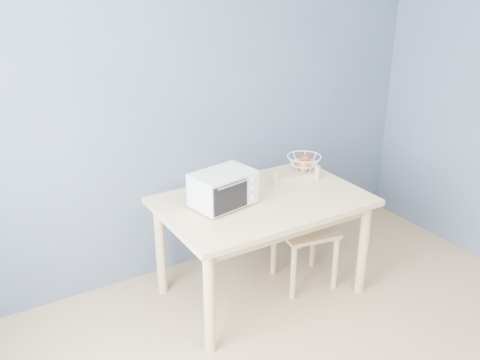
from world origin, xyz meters
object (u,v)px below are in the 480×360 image
toaster_oven (221,189)px  dining_chair (303,230)px  fruit_basket (304,163)px  dining_table (263,212)px

toaster_oven → dining_chair: size_ratio=0.53×
toaster_oven → dining_chair: toaster_oven is taller
toaster_oven → fruit_basket: (0.85, 0.22, -0.06)m
dining_table → fruit_basket: bearing=25.8°
dining_table → dining_chair: dining_chair is taller
toaster_oven → dining_chair: (0.65, -0.05, -0.46)m
toaster_oven → dining_chair: bearing=-15.0°
dining_table → toaster_oven: 0.38m
fruit_basket → dining_table: bearing=-154.2°
toaster_oven → fruit_basket: bearing=4.2°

